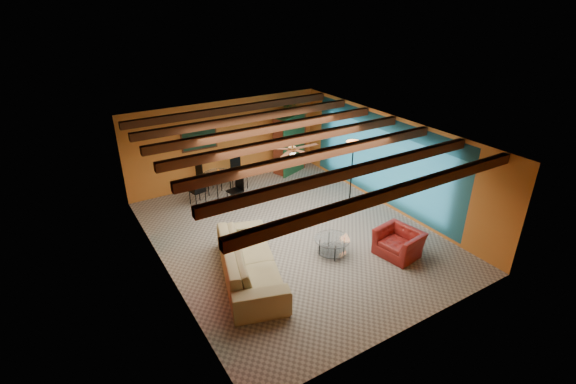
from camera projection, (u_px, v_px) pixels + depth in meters
room at (290, 148)px, 10.02m from camera, size 6.52×8.01×2.71m
sofa at (250, 261)px, 9.16m from camera, size 1.95×3.13×0.85m
armchair at (399, 243)px, 10.01m from camera, size 1.03×1.13×0.65m
coffee_table at (332, 246)px, 10.07m from camera, size 1.11×1.11×0.44m
dining_table at (219, 181)px, 12.79m from camera, size 2.32×2.32×1.01m
armoire at (290, 144)px, 14.41m from camera, size 1.25×0.92×1.97m
floor_lamp at (351, 175)px, 11.98m from camera, size 0.52×0.52×2.00m
ceiling_fan at (292, 149)px, 9.93m from camera, size 1.50×1.50×0.44m
painting at (199, 138)px, 12.86m from camera, size 1.05×0.03×0.65m
potted_plant at (290, 108)px, 13.87m from camera, size 0.54×0.50×0.51m
vase at (218, 163)px, 12.53m from camera, size 0.22×0.22×0.18m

